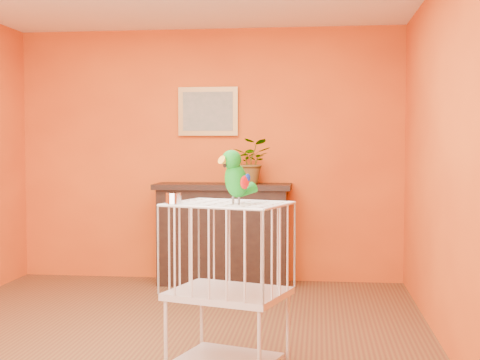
# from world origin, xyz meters

# --- Properties ---
(ground) EXTENTS (4.50, 4.50, 0.00)m
(ground) POSITION_xyz_m (0.00, 0.00, 0.00)
(ground) COLOR brown
(ground) RESTS_ON ground
(room_shell) EXTENTS (4.50, 4.50, 4.50)m
(room_shell) POSITION_xyz_m (0.00, 0.00, 1.58)
(room_shell) COLOR orange
(room_shell) RESTS_ON ground
(console_cabinet) EXTENTS (1.37, 0.49, 1.01)m
(console_cabinet) POSITION_xyz_m (0.18, 2.01, 0.51)
(console_cabinet) COLOR black
(console_cabinet) RESTS_ON ground
(potted_plant) EXTENTS (0.41, 0.46, 0.35)m
(potted_plant) POSITION_xyz_m (0.46, 2.01, 1.19)
(potted_plant) COLOR #26722D
(potted_plant) RESTS_ON console_cabinet
(framed_picture) EXTENTS (0.62, 0.04, 0.50)m
(framed_picture) POSITION_xyz_m (0.00, 2.22, 1.75)
(framed_picture) COLOR #A5773B
(framed_picture) RESTS_ON room_shell
(birdcage) EXTENTS (0.80, 0.70, 1.05)m
(birdcage) POSITION_xyz_m (0.59, -0.59, 0.54)
(birdcage) COLOR beige
(birdcage) RESTS_ON ground
(feed_cup) EXTENTS (0.09, 0.09, 0.06)m
(feed_cup) POSITION_xyz_m (0.28, -0.71, 1.08)
(feed_cup) COLOR silver
(feed_cup) RESTS_ON birdcage
(parrot) EXTENTS (0.24, 0.26, 0.33)m
(parrot) POSITION_xyz_m (0.65, -0.65, 1.21)
(parrot) COLOR #59544C
(parrot) RESTS_ON birdcage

